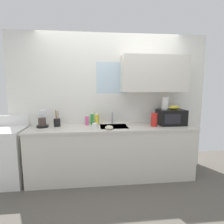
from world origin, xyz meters
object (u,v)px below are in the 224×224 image
Objects in this scene: microwave at (171,117)px; dish_soap_bottle_yellow at (97,119)px; mug_white at (95,126)px; dish_soap_bottle_pink at (87,120)px; small_bowl at (109,128)px; dish_soap_bottle_green at (92,119)px; cereal_canister at (154,120)px; banana_bunch at (174,108)px; coffee_maker at (43,121)px; paper_towel_roll at (165,103)px; stove_range at (6,156)px; utensil_crock at (57,122)px.

microwave reaches higher than dish_soap_bottle_yellow.
dish_soap_bottle_pink is at bearing 114.62° from mug_white.
small_bowl is (0.22, -0.06, -0.02)m from mug_white.
dish_soap_bottle_pink is (-0.09, -0.06, -0.01)m from dish_soap_bottle_green.
dish_soap_bottle_pink is 1.52× the size of small_bowl.
cereal_canister is (0.96, -0.26, 0.01)m from dish_soap_bottle_yellow.
dish_soap_bottle_green reaches higher than dish_soap_bottle_pink.
banana_bunch reaches higher than coffee_maker.
paper_towel_roll is 0.97× the size of cereal_canister.
cereal_canister is at bearing 10.83° from small_bowl.
coffee_maker is 1.24× the size of cereal_canister.
microwave is 1.36m from mug_white.
dish_soap_bottle_pink is at bearing -143.84° from dish_soap_bottle_green.
mug_white is at bearing -169.08° from paper_towel_roll.
dish_soap_bottle_yellow is at bearing 19.86° from dish_soap_bottle_pink.
small_bowl is at bearing -6.96° from stove_range.
dish_soap_bottle_green reaches higher than mug_white.
paper_towel_roll reaches higher than coffee_maker.
utensil_crock is at bearing 178.03° from banana_bunch.
stove_range reaches higher than mug_white.
microwave is 4.84× the size of mug_white.
banana_bunch is at bearing -6.55° from dish_soap_bottle_green.
cereal_canister is 2.38× the size of mug_white.
paper_towel_roll is at bearing 32.01° from cereal_canister.
dish_soap_bottle_green is 0.60m from utensil_crock.
coffee_maker is 1.13m from small_bowl.
cereal_canister is at bearing -4.84° from coffee_maker.
utensil_crock reaches higher than stove_range.
utensil_crock is at bearing 2.85° from coffee_maker.
dish_soap_bottle_green is 2.37× the size of mug_white.
paper_towel_roll is 0.98× the size of dish_soap_bottle_green.
dish_soap_bottle_green reaches higher than small_bowl.
stove_range reaches higher than small_bowl.
dish_soap_bottle_yellow is at bearing 174.59° from paper_towel_roll.
mug_white is (1.45, -0.14, 0.49)m from stove_range.
microwave is 2.21m from coffee_maker.
dish_soap_bottle_yellow reaches higher than dish_soap_bottle_pink.
utensil_crock is at bearing -176.43° from dish_soap_bottle_pink.
paper_towel_roll reaches higher than microwave.
cereal_canister is (-0.39, -0.10, -0.19)m from banana_bunch.
coffee_maker is 1.30× the size of dish_soap_bottle_yellow.
stove_range is 1.75m from small_bowl.
dish_soap_bottle_pink is at bearing 3.57° from utensil_crock.
paper_towel_roll is 0.79× the size of coffee_maker.
banana_bunch is at bearing 1.77° from microwave.
dish_soap_bottle_pink is (-1.38, 0.05, -0.29)m from paper_towel_roll.
utensil_crock is (-1.98, 0.07, -0.06)m from microwave.
mug_white is at bearing -15.97° from coffee_maker.
dish_soap_bottle_green is at bearing 165.82° from cereal_canister.
utensil_crock is at bearing 8.17° from stove_range.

